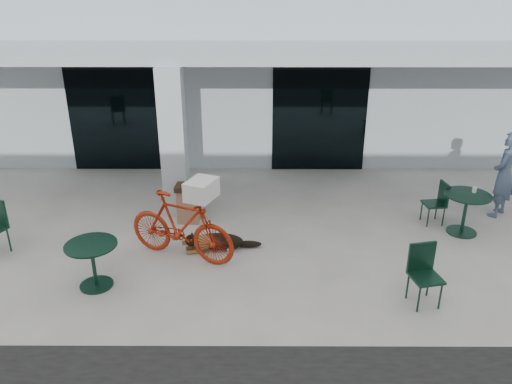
{
  "coord_description": "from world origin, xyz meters",
  "views": [
    {
      "loc": [
        0.23,
        -7.48,
        4.69
      ],
      "look_at": [
        0.2,
        1.09,
        1.0
      ],
      "focal_mm": 35.0,
      "sensor_mm": 36.0,
      "label": 1
    }
  ],
  "objects_px": {
    "trash_receptacle": "(189,202)",
    "person": "(504,175)",
    "bicycle": "(181,227)",
    "cafe_chair_far_a": "(426,277)",
    "cafe_table_near": "(94,265)",
    "cafe_chair_far_b": "(434,203)",
    "cafe_table_far": "(465,214)",
    "dog": "(218,240)"
  },
  "relations": [
    {
      "from": "cafe_chair_far_a",
      "to": "trash_receptacle",
      "type": "bearing_deg",
      "value": 132.15
    },
    {
      "from": "cafe_table_near",
      "to": "cafe_chair_far_b",
      "type": "bearing_deg",
      "value": 20.34
    },
    {
      "from": "person",
      "to": "cafe_table_far",
      "type": "bearing_deg",
      "value": -9.18
    },
    {
      "from": "dog",
      "to": "cafe_chair_far_a",
      "type": "height_order",
      "value": "cafe_chair_far_a"
    },
    {
      "from": "cafe_table_near",
      "to": "cafe_table_far",
      "type": "height_order",
      "value": "cafe_table_far"
    },
    {
      "from": "cafe_table_far",
      "to": "person",
      "type": "bearing_deg",
      "value": 38.05
    },
    {
      "from": "cafe_chair_far_a",
      "to": "cafe_chair_far_b",
      "type": "relative_size",
      "value": 1.09
    },
    {
      "from": "bicycle",
      "to": "cafe_chair_far_a",
      "type": "height_order",
      "value": "bicycle"
    },
    {
      "from": "dog",
      "to": "cafe_table_near",
      "type": "height_order",
      "value": "cafe_table_near"
    },
    {
      "from": "dog",
      "to": "cafe_chair_far_b",
      "type": "distance_m",
      "value": 4.49
    },
    {
      "from": "dog",
      "to": "cafe_table_near",
      "type": "relative_size",
      "value": 1.3
    },
    {
      "from": "bicycle",
      "to": "cafe_chair_far_a",
      "type": "bearing_deg",
      "value": -86.25
    },
    {
      "from": "bicycle",
      "to": "dog",
      "type": "height_order",
      "value": "bicycle"
    },
    {
      "from": "bicycle",
      "to": "person",
      "type": "distance_m",
      "value": 6.74
    },
    {
      "from": "bicycle",
      "to": "person",
      "type": "xyz_separation_m",
      "value": [
        6.49,
        1.8,
        0.3
      ]
    },
    {
      "from": "dog",
      "to": "cafe_chair_far_b",
      "type": "relative_size",
      "value": 1.21
    },
    {
      "from": "cafe_chair_far_a",
      "to": "person",
      "type": "distance_m",
      "value": 4.11
    },
    {
      "from": "bicycle",
      "to": "cafe_chair_far_a",
      "type": "relative_size",
      "value": 2.14
    },
    {
      "from": "bicycle",
      "to": "cafe_table_near",
      "type": "xyz_separation_m",
      "value": [
        -1.3,
        -0.92,
        -0.23
      ]
    },
    {
      "from": "cafe_table_near",
      "to": "person",
      "type": "relative_size",
      "value": 0.45
    },
    {
      "from": "bicycle",
      "to": "trash_receptacle",
      "type": "relative_size",
      "value": 2.53
    },
    {
      "from": "cafe_chair_far_b",
      "to": "cafe_table_far",
      "type": "bearing_deg",
      "value": 41.28
    },
    {
      "from": "person",
      "to": "cafe_table_near",
      "type": "bearing_deg",
      "value": -27.96
    },
    {
      "from": "person",
      "to": "dog",
      "type": "bearing_deg",
      "value": -32.88
    },
    {
      "from": "bicycle",
      "to": "cafe_table_near",
      "type": "bearing_deg",
      "value": 148.52
    },
    {
      "from": "trash_receptacle",
      "to": "cafe_chair_far_a",
      "type": "bearing_deg",
      "value": -35.9
    },
    {
      "from": "cafe_table_far",
      "to": "trash_receptacle",
      "type": "distance_m",
      "value": 5.53
    },
    {
      "from": "cafe_chair_far_a",
      "to": "cafe_chair_far_b",
      "type": "xyz_separation_m",
      "value": [
        1.03,
        2.79,
        -0.04
      ]
    },
    {
      "from": "cafe_chair_far_b",
      "to": "person",
      "type": "distance_m",
      "value": 1.65
    },
    {
      "from": "bicycle",
      "to": "person",
      "type": "relative_size",
      "value": 1.13
    },
    {
      "from": "person",
      "to": "cafe_chair_far_a",
      "type": "bearing_deg",
      "value": 4.1
    },
    {
      "from": "trash_receptacle",
      "to": "cafe_chair_far_b",
      "type": "bearing_deg",
      "value": -1.2
    },
    {
      "from": "cafe_table_near",
      "to": "cafe_chair_far_a",
      "type": "relative_size",
      "value": 0.86
    },
    {
      "from": "cafe_table_near",
      "to": "person",
      "type": "height_order",
      "value": "person"
    },
    {
      "from": "person",
      "to": "cafe_chair_far_b",
      "type": "bearing_deg",
      "value": -32.51
    },
    {
      "from": "bicycle",
      "to": "cafe_chair_far_b",
      "type": "bearing_deg",
      "value": -51.04
    },
    {
      "from": "trash_receptacle",
      "to": "person",
      "type": "bearing_deg",
      "value": 2.57
    },
    {
      "from": "dog",
      "to": "bicycle",
      "type": "bearing_deg",
      "value": -167.89
    },
    {
      "from": "cafe_table_far",
      "to": "trash_receptacle",
      "type": "xyz_separation_m",
      "value": [
        -5.5,
        0.53,
        -0.01
      ]
    },
    {
      "from": "dog",
      "to": "person",
      "type": "height_order",
      "value": "person"
    },
    {
      "from": "dog",
      "to": "person",
      "type": "distance_m",
      "value": 6.1
    },
    {
      "from": "bicycle",
      "to": "cafe_table_far",
      "type": "bearing_deg",
      "value": -56.6
    }
  ]
}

